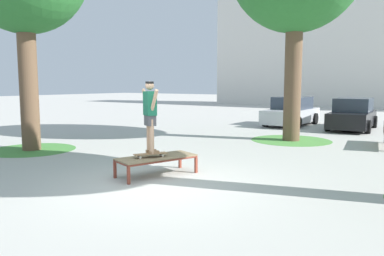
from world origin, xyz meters
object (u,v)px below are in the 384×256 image
(skate_box, at_px, (157,158))
(car_black, at_px, (353,115))
(skater, at_px, (150,112))
(car_silver, at_px, (291,112))
(skateboard, at_px, (151,154))

(skate_box, distance_m, car_black, 12.59)
(skate_box, xyz_separation_m, car_black, (1.84, 12.46, 0.28))
(car_black, bearing_deg, skater, -98.54)
(car_silver, relative_size, car_black, 0.99)
(skateboard, xyz_separation_m, car_black, (1.89, 12.61, 0.15))
(skater, bearing_deg, skate_box, 70.83)
(skater, xyz_separation_m, car_silver, (-1.17, 12.70, -0.84))
(car_black, bearing_deg, car_silver, 178.25)
(car_silver, height_order, car_black, same)
(skateboard, distance_m, skater, 0.99)
(car_silver, bearing_deg, skateboard, -84.73)
(skater, bearing_deg, skateboard, -119.90)
(skateboard, distance_m, car_black, 12.75)
(skate_box, relative_size, car_silver, 0.48)
(skateboard, bearing_deg, car_silver, 95.27)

